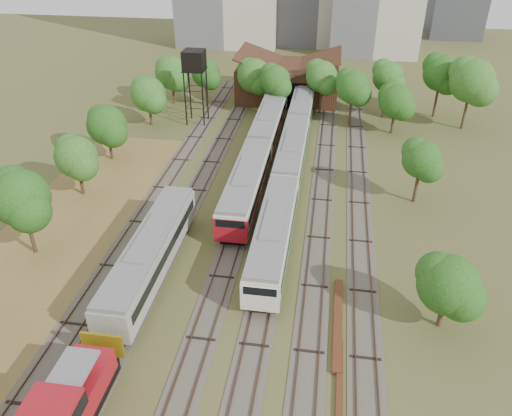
% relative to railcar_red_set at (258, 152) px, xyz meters
% --- Properties ---
extents(ground, '(240.00, 240.00, 0.00)m').
position_rel_railcar_red_set_xyz_m(ground, '(2.00, -31.73, -2.09)').
color(ground, '#475123').
rests_on(ground, ground).
extents(dry_grass_patch, '(14.00, 60.00, 0.04)m').
position_rel_railcar_red_set_xyz_m(dry_grass_patch, '(-16.00, -23.73, -2.07)').
color(dry_grass_patch, brown).
rests_on(dry_grass_patch, ground).
extents(tracks, '(24.60, 80.00, 0.19)m').
position_rel_railcar_red_set_xyz_m(tracks, '(1.33, -6.73, -2.05)').
color(tracks, '#4C473D').
rests_on(tracks, ground).
extents(railcar_red_set, '(3.20, 34.57, 3.96)m').
position_rel_railcar_red_set_xyz_m(railcar_red_set, '(0.00, 0.00, 0.00)').
color(railcar_red_set, black).
rests_on(railcar_red_set, ground).
extents(railcar_green_set, '(3.08, 52.08, 3.81)m').
position_rel_railcar_red_set_xyz_m(railcar_green_set, '(4.00, 0.19, -0.08)').
color(railcar_green_set, black).
rests_on(railcar_green_set, ground).
extents(railcar_rear, '(3.01, 16.08, 3.72)m').
position_rel_railcar_red_set_xyz_m(railcar_rear, '(0.00, 27.25, -0.12)').
color(railcar_rear, black).
rests_on(railcar_rear, ground).
extents(shunter_locomotive, '(3.02, 8.10, 3.95)m').
position_rel_railcar_red_set_xyz_m(shunter_locomotive, '(-6.00, -36.61, -0.16)').
color(shunter_locomotive, black).
rests_on(shunter_locomotive, ground).
extents(old_grey_coach, '(3.07, 18.00, 3.80)m').
position_rel_railcar_red_set_xyz_m(old_grey_coach, '(-6.00, -21.66, -0.02)').
color(old_grey_coach, black).
rests_on(old_grey_coach, ground).
extents(water_tower, '(3.02, 3.02, 10.44)m').
position_rel_railcar_red_set_xyz_m(water_tower, '(-11.10, 13.45, 6.71)').
color(water_tower, black).
rests_on(water_tower, ground).
extents(rail_pile_near, '(0.66, 9.92, 0.33)m').
position_rel_railcar_red_set_xyz_m(rail_pile_near, '(10.00, -25.39, -1.93)').
color(rail_pile_near, '#5E2F1A').
rests_on(rail_pile_near, ground).
extents(rail_pile_far, '(0.44, 7.07, 0.23)m').
position_rel_railcar_red_set_xyz_m(rail_pile_far, '(10.20, -30.83, -1.98)').
color(rail_pile_far, '#5E2F1A').
rests_on(rail_pile_far, ground).
extents(maintenance_shed, '(16.45, 11.55, 7.58)m').
position_rel_railcar_red_set_xyz_m(maintenance_shed, '(1.00, 26.25, 0.82)').
color(maintenance_shed, '#351E13').
rests_on(maintenance_shed, ground).
extents(tree_band_left, '(7.51, 56.02, 8.36)m').
position_rel_railcar_red_set_xyz_m(tree_band_left, '(-17.56, -14.32, 2.82)').
color(tree_band_left, '#382616').
rests_on(tree_band_left, ground).
extents(tree_band_far, '(49.52, 10.27, 9.97)m').
position_rel_railcar_red_set_xyz_m(tree_band_far, '(7.64, 19.14, 3.77)').
color(tree_band_far, '#382616').
rests_on(tree_band_far, ground).
extents(tree_band_right, '(5.30, 42.47, 7.05)m').
position_rel_railcar_red_set_xyz_m(tree_band_right, '(17.38, -4.81, 2.41)').
color(tree_band_right, '#382616').
rests_on(tree_band_right, ground).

